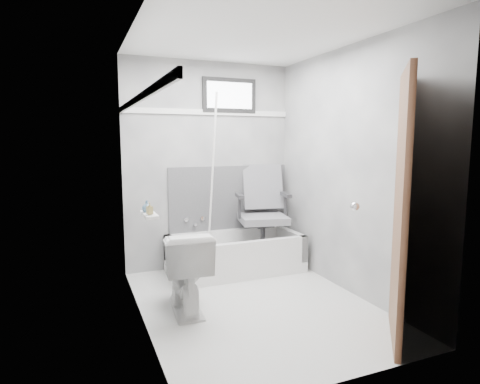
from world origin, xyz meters
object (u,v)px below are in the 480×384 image
bathtub (235,253)px  toilet (185,270)px  soap_bottle_a (150,208)px  door (461,213)px  soap_bottle_b (147,206)px  office_chair (263,212)px

bathtub → toilet: toilet is taller
bathtub → soap_bottle_a: 1.67m
door → soap_bottle_b: 2.36m
soap_bottle_a → soap_bottle_b: size_ratio=0.93×
toilet → soap_bottle_a: (-0.32, -0.18, 0.60)m
toilet → door: door is taller
soap_bottle_b → door: bearing=-35.4°
bathtub → soap_bottle_a: size_ratio=15.83×
office_chair → soap_bottle_b: office_chair is taller
door → soap_bottle_a: door is taller
bathtub → soap_bottle_b: bearing=-143.0°
office_chair → door: (0.44, -2.24, 0.33)m
toilet → soap_bottle_b: bearing=12.6°
bathtub → door: 2.48m
bathtub → toilet: bearing=-135.0°
office_chair → toilet: (-1.16, -0.84, -0.31)m
bathtub → toilet: 1.14m
soap_bottle_b → office_chair: bearing=30.6°
soap_bottle_a → toilet: bearing=29.8°
bathtub → soap_bottle_a: soap_bottle_a is taller
bathtub → soap_bottle_b: 1.59m
bathtub → door: size_ratio=0.75×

